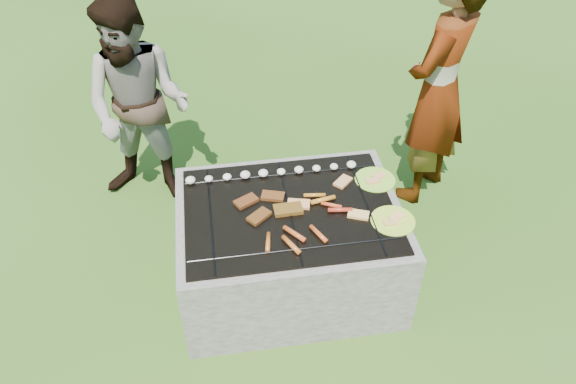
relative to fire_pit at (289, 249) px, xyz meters
name	(u,v)px	position (x,y,z in m)	size (l,w,h in m)	color
lawn	(289,279)	(0.00, 0.00, -0.28)	(60.00, 60.00, 0.00)	#1E4210
fire_pit	(289,249)	(0.00, 0.00, 0.00)	(1.30, 1.00, 0.62)	gray
mushrooms	(270,173)	(-0.07, 0.33, 0.35)	(1.06, 0.06, 0.04)	beige
pork_slabs	(270,206)	(-0.11, 0.03, 0.34)	(0.39, 0.29, 0.02)	#914A1A
sausages	(310,221)	(0.09, -0.13, 0.34)	(0.53, 0.47, 0.03)	#C16D1F
bread_on_grate	(330,200)	(0.25, 0.03, 0.34)	(0.46, 0.42, 0.02)	tan
plate_far	(375,180)	(0.56, 0.18, 0.33)	(0.29, 0.29, 0.03)	#A2CE31
plate_near	(393,221)	(0.56, -0.19, 0.33)	(0.28, 0.28, 0.03)	#F8FF3C
cook	(439,90)	(1.13, 0.74, 0.58)	(0.63, 0.41, 1.73)	#9E9284
bystander	(139,107)	(-0.87, 1.00, 0.48)	(0.74, 0.58, 1.52)	#A39A88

